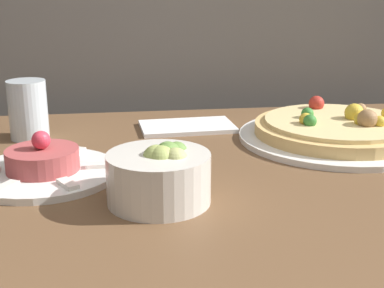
# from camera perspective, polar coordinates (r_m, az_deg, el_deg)

# --- Properties ---
(dining_table) EXTENTS (1.14, 0.83, 0.75)m
(dining_table) POSITION_cam_1_polar(r_m,az_deg,el_deg) (0.83, 1.89, -10.25)
(dining_table) COLOR brown
(dining_table) RESTS_ON ground_plane
(pizza_plate) EXTENTS (0.35, 0.35, 0.06)m
(pizza_plate) POSITION_cam_1_polar(r_m,az_deg,el_deg) (0.99, 15.26, 1.43)
(pizza_plate) COLOR white
(pizza_plate) RESTS_ON dining_table
(tartare_plate) EXTENTS (0.22, 0.22, 0.07)m
(tartare_plate) POSITION_cam_1_polar(r_m,az_deg,el_deg) (0.81, -15.58, -2.35)
(tartare_plate) COLOR white
(tartare_plate) RESTS_ON dining_table
(small_bowl) EXTENTS (0.13, 0.13, 0.08)m
(small_bowl) POSITION_cam_1_polar(r_m,az_deg,el_deg) (0.68, -3.47, -3.32)
(small_bowl) COLOR silver
(small_bowl) RESTS_ON dining_table
(drinking_glass) EXTENTS (0.07, 0.07, 0.11)m
(drinking_glass) POSITION_cam_1_polar(r_m,az_deg,el_deg) (1.00, -17.09, 3.52)
(drinking_glass) COLOR silver
(drinking_glass) RESTS_ON dining_table
(napkin) EXTENTS (0.18, 0.12, 0.01)m
(napkin) POSITION_cam_1_polar(r_m,az_deg,el_deg) (1.03, -0.77, 1.87)
(napkin) COLOR white
(napkin) RESTS_ON dining_table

